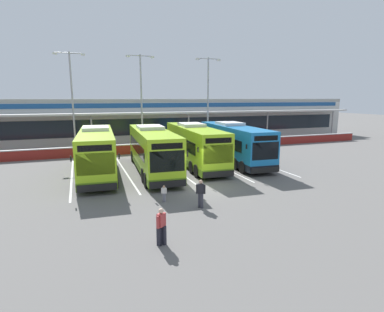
# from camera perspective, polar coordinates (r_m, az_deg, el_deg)

# --- Properties ---
(ground_plane) EXTENTS (200.00, 200.00, 0.00)m
(ground_plane) POSITION_cam_1_polar(r_m,az_deg,el_deg) (21.40, 1.28, -5.73)
(ground_plane) COLOR #605E5B
(terminal_building) EXTENTS (70.00, 13.00, 6.00)m
(terminal_building) POSITION_cam_1_polar(r_m,az_deg,el_deg) (46.70, -11.08, 6.80)
(terminal_building) COLOR silver
(terminal_building) RESTS_ON ground
(red_barrier_wall) EXTENTS (60.00, 0.40, 1.10)m
(red_barrier_wall) POSITION_cam_1_polar(r_m,az_deg,el_deg) (34.85, -7.56, 1.55)
(red_barrier_wall) COLOR maroon
(red_barrier_wall) RESTS_ON ground
(coach_bus_leftmost) EXTENTS (3.55, 12.29, 3.78)m
(coach_bus_leftmost) POSITION_cam_1_polar(r_m,az_deg,el_deg) (25.81, -17.42, 0.70)
(coach_bus_leftmost) COLOR #9ED11E
(coach_bus_leftmost) RESTS_ON ground
(coach_bus_left_centre) EXTENTS (3.55, 12.29, 3.78)m
(coach_bus_left_centre) POSITION_cam_1_polar(r_m,az_deg,el_deg) (25.63, -7.44, 1.04)
(coach_bus_left_centre) COLOR #9ED11E
(coach_bus_left_centre) RESTS_ON ground
(coach_bus_centre) EXTENTS (3.55, 12.29, 3.78)m
(coach_bus_centre) POSITION_cam_1_polar(r_m,az_deg,el_deg) (28.04, 0.44, 1.96)
(coach_bus_centre) COLOR #9ED11E
(coach_bus_centre) RESTS_ON ground
(coach_bus_right_centre) EXTENTS (3.55, 12.29, 3.78)m
(coach_bus_right_centre) POSITION_cam_1_polar(r_m,az_deg,el_deg) (29.63, 7.76, 2.34)
(coach_bus_right_centre) COLOR #1972B7
(coach_bus_right_centre) RESTS_ON ground
(bay_stripe_far_west) EXTENTS (0.14, 13.00, 0.01)m
(bay_stripe_far_west) POSITION_cam_1_polar(r_m,az_deg,el_deg) (25.80, -21.62, -3.62)
(bay_stripe_far_west) COLOR silver
(bay_stripe_far_west) RESTS_ON ground
(bay_stripe_west) EXTENTS (0.14, 13.00, 0.01)m
(bay_stripe_west) POSITION_cam_1_polar(r_m,az_deg,el_deg) (26.01, -12.34, -2.99)
(bay_stripe_west) COLOR silver
(bay_stripe_west) RESTS_ON ground
(bay_stripe_mid_west) EXTENTS (0.14, 13.00, 0.01)m
(bay_stripe_mid_west) POSITION_cam_1_polar(r_m,az_deg,el_deg) (26.89, -3.45, -2.31)
(bay_stripe_mid_west) COLOR silver
(bay_stripe_mid_west) RESTS_ON ground
(bay_stripe_centre) EXTENTS (0.14, 13.00, 0.01)m
(bay_stripe_centre) POSITION_cam_1_polar(r_m,az_deg,el_deg) (28.36, 4.69, -1.64)
(bay_stripe_centre) COLOR silver
(bay_stripe_centre) RESTS_ON ground
(bay_stripe_mid_east) EXTENTS (0.14, 13.00, 0.01)m
(bay_stripe_mid_east) POSITION_cam_1_polar(r_m,az_deg,el_deg) (30.35, 11.90, -1.01)
(bay_stripe_mid_east) COLOR silver
(bay_stripe_mid_east) RESTS_ON ground
(pedestrian_in_dark_coat) EXTENTS (0.52, 0.40, 1.62)m
(pedestrian_in_dark_coat) POSITION_cam_1_polar(r_m,az_deg,el_deg) (17.14, 1.65, -6.90)
(pedestrian_in_dark_coat) COLOR #33333D
(pedestrian_in_dark_coat) RESTS_ON ground
(pedestrian_child) EXTENTS (0.33, 0.24, 1.00)m
(pedestrian_child) POSITION_cam_1_polar(r_m,az_deg,el_deg) (18.27, -5.27, -6.91)
(pedestrian_child) COLOR slate
(pedestrian_child) RESTS_ON ground
(pedestrian_near_bin) EXTENTS (0.48, 0.40, 1.62)m
(pedestrian_near_bin) POSITION_cam_1_polar(r_m,az_deg,el_deg) (13.02, -5.78, -12.83)
(pedestrian_near_bin) COLOR black
(pedestrian_near_bin) RESTS_ON ground
(lamp_post_west) EXTENTS (3.24, 0.28, 11.00)m
(lamp_post_west) POSITION_cam_1_polar(r_m,az_deg,el_deg) (36.43, -21.56, 10.36)
(lamp_post_west) COLOR #9E9EA3
(lamp_post_west) RESTS_ON ground
(lamp_post_centre) EXTENTS (3.24, 0.28, 11.00)m
(lamp_post_centre) POSITION_cam_1_polar(r_m,az_deg,el_deg) (36.53, -9.48, 10.95)
(lamp_post_centre) COLOR #9E9EA3
(lamp_post_centre) RESTS_ON ground
(lamp_post_east) EXTENTS (3.24, 0.28, 11.00)m
(lamp_post_east) POSITION_cam_1_polar(r_m,az_deg,el_deg) (38.73, 3.02, 11.06)
(lamp_post_east) COLOR #9E9EA3
(lamp_post_east) RESTS_ON ground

